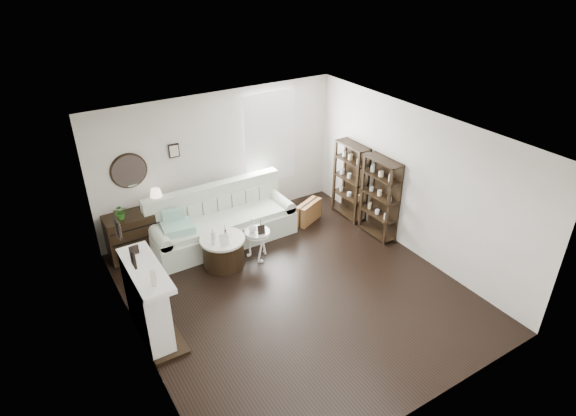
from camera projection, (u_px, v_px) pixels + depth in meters
room at (254, 142)px, 9.57m from camera, size 5.50×5.50×5.50m
fireplace at (148, 304)px, 6.89m from camera, size 0.50×1.40×1.84m
shelf_unit_far at (350, 181)px, 9.84m from camera, size 0.30×0.80×1.60m
shelf_unit_near at (380, 198)px, 9.17m from camera, size 0.30×0.80×1.60m
sofa at (222, 223)px, 9.22m from camera, size 2.75×0.95×1.07m
quilt at (178, 228)px, 8.57m from camera, size 0.60×0.52×0.14m
suitcase at (309, 212)px, 9.88m from camera, size 0.69×0.46×0.44m
dresser at (142, 232)px, 8.82m from camera, size 1.24×0.53×0.83m
table_lamp at (157, 199)px, 8.69m from camera, size 0.25×0.25×0.38m
potted_plant at (121, 212)px, 8.37m from camera, size 0.29×0.27×0.28m
drum_table at (223, 251)px, 8.52m from camera, size 0.80×0.80×0.55m
pedestal_table at (257, 233)px, 8.60m from camera, size 0.47×0.47×0.56m
eiffel_drum at (225, 231)px, 8.43m from camera, size 0.13×0.13×0.19m
bottle_drum at (213, 236)px, 8.16m from camera, size 0.07×0.07×0.31m
card_frame_drum at (224, 239)px, 8.17m from camera, size 0.16×0.07×0.21m
eiffel_ped at (261, 225)px, 8.60m from camera, size 0.09×0.09×0.16m
flask_ped at (252, 225)px, 8.49m from camera, size 0.15×0.15×0.28m
card_frame_ped at (261, 230)px, 8.45m from camera, size 0.14×0.08×0.17m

